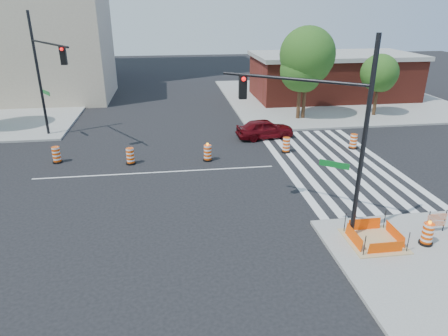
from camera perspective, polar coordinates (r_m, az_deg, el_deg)
The scene contains 20 objects.
ground at distance 23.89m, azimuth -9.65°, elevation -0.63°, with size 120.00×120.00×0.00m, color black.
sidewalk_ne at distance 44.46m, azimuth 14.97°, elevation 9.71°, with size 22.00×22.00×0.15m, color gray.
crosswalk_east at distance 25.88m, azimuth 15.33°, elevation 0.71°, with size 6.75×13.50×0.01m.
lane_centerline at distance 23.89m, azimuth -9.65°, elevation -0.62°, with size 14.00×0.12×0.01m, color silver.
excavation_pit at distance 17.74m, azimuth 20.62°, elevation -9.59°, with size 2.20×2.20×0.90m.
brick_storefront at distance 44.06m, azimuth 15.26°, elevation 12.56°, with size 16.50×8.50×4.60m.
beige_midrise at distance 46.09m, azimuth -25.19°, elevation 15.06°, with size 14.00×10.00×10.00m, color tan.
red_coupe at distance 29.70m, azimuth 5.86°, elevation 5.62°, with size 1.70×4.22×1.44m, color #54070C.
signal_pole_se at distance 16.29m, azimuth 13.78°, elevation 6.76°, with size 5.01×3.80×8.14m.
signal_pole_nw at distance 30.34m, azimuth -24.18°, elevation 13.11°, with size 3.68×5.63×8.70m.
pit_drum at distance 18.24m, azimuth 27.04°, elevation -8.45°, with size 0.55×0.55×1.07m.
barricade at distance 19.29m, azimuth 28.10°, elevation -6.59°, with size 0.87×0.06×1.02m.
tree_north_c at distance 34.48m, azimuth 10.97°, elevation 13.14°, with size 3.48×3.45×5.87m.
tree_north_d at distance 34.50m, azimuth 11.86°, elevation 15.16°, with size 4.53×4.53×7.70m.
tree_north_e at distance 37.46m, azimuth 21.31°, elevation 12.28°, with size 3.21×3.18×5.40m.
median_drum_1 at distance 26.99m, azimuth -22.80°, elevation 1.68°, with size 0.60×0.60×1.02m.
median_drum_2 at distance 25.33m, azimuth -13.23°, elevation 1.60°, with size 0.60×0.60×1.02m.
median_drum_3 at distance 25.22m, azimuth -2.35°, elevation 2.12°, with size 0.60×0.60×1.18m.
median_drum_4 at distance 26.96m, azimuth 8.88°, elevation 3.19°, with size 0.60×0.60×1.02m.
median_drum_5 at distance 28.75m, azimuth 17.99°, elevation 3.56°, with size 0.60×0.60×1.02m.
Camera 1 is at (0.95, -22.04, 9.16)m, focal length 32.00 mm.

